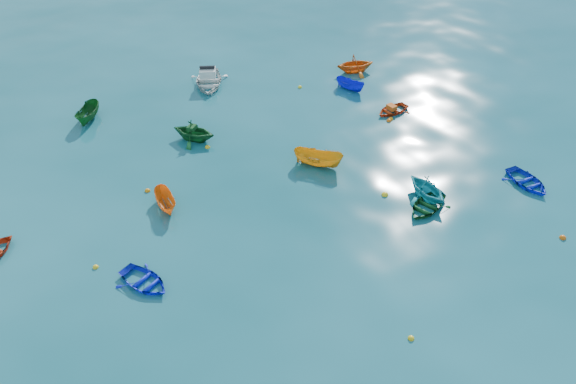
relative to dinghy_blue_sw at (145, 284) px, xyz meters
name	(u,v)px	position (x,y,z in m)	size (l,w,h in m)	color
ground	(334,252)	(9.15, -2.31, 0.00)	(160.00, 160.00, 0.00)	#0A3F49
dinghy_blue_sw	(145,284)	(0.00, 0.00, 0.00)	(2.00, 2.79, 0.58)	#1120D6
dinghy_blue_se	(526,184)	(22.17, -2.73, 0.00)	(2.08, 2.91, 0.60)	#0F25C7
sampan_yellow_mid	(318,166)	(12.25, 4.64, 0.00)	(1.17, 3.12, 1.21)	orange
dinghy_green_e	(426,209)	(15.50, -1.76, 0.00)	(2.06, 2.88, 0.60)	#114A1E
dinghy_cyan_se	(425,197)	(16.11, -0.95, 0.00)	(2.45, 2.84, 1.49)	teal
sampan_orange_n	(167,207)	(2.75, 5.08, 0.00)	(0.96, 2.54, 0.98)	orange
dinghy_green_n	(195,140)	(6.55, 10.94, 0.00)	(2.47, 2.87, 1.51)	#145725
dinghy_red_ne	(392,112)	(20.19, 7.88, 0.00)	(1.84, 2.57, 0.53)	red
sampan_blue_far	(350,89)	(19.40, 12.14, 0.00)	(0.91, 2.43, 0.94)	#0F16C5
dinghy_orange_far	(355,72)	(21.33, 14.46, 0.00)	(2.56, 2.97, 1.57)	orange
sampan_green_far	(90,120)	(1.00, 16.73, 0.00)	(1.10, 2.92, 1.13)	#124E1B
motorboat_white	(209,85)	(10.23, 17.81, 0.00)	(2.94, 4.12, 1.45)	silver
tarp_green_b	(192,128)	(6.48, 11.02, 0.90)	(0.60, 0.45, 0.29)	#104118
tarp_orange_b	(392,107)	(20.09, 7.86, 0.42)	(0.65, 0.49, 0.31)	#D95516
buoy_ye_a	(411,339)	(9.30, -8.48, 0.00)	(0.29, 0.29, 0.29)	gold
buoy_or_b	(563,238)	(20.28, -7.01, 0.00)	(0.35, 0.35, 0.35)	#CE530B
buoy_ye_b	(96,267)	(-1.83, 2.20, 0.00)	(0.29, 0.29, 0.29)	gold
buoy_or_c	(148,191)	(2.22, 7.01, 0.00)	(0.32, 0.32, 0.32)	orange
buoy_ye_c	(385,195)	(14.18, 0.31, 0.00)	(0.39, 0.39, 0.39)	yellow
buoy_or_d	(391,119)	(19.50, 7.08, 0.00)	(0.34, 0.34, 0.34)	orange
buoy_ye_d	(208,148)	(6.97, 9.68, 0.00)	(0.33, 0.33, 0.33)	gold
buoy_or_e	(389,121)	(19.25, 6.95, 0.00)	(0.34, 0.34, 0.34)	#DF560C
buoy_ye_e	(300,87)	(16.20, 14.16, 0.00)	(0.32, 0.32, 0.32)	yellow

